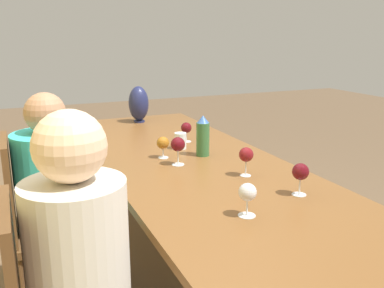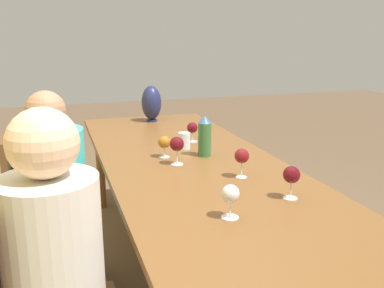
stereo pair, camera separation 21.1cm
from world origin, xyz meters
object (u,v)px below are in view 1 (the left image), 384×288
at_px(chair_far, 39,221).
at_px(vase, 139,104).
at_px(water_bottle, 203,136).
at_px(wine_glass_0, 186,128).
at_px(person_near, 84,277).
at_px(wine_glass_2, 301,172).
at_px(wine_glass_4, 246,155).
at_px(water_tumbler, 180,141).
at_px(wine_glass_5, 247,193).
at_px(wine_glass_3, 178,145).
at_px(wine_glass_1, 163,143).
at_px(person_far, 56,197).

bearing_deg(chair_far, vase, -38.33).
height_order(water_bottle, chair_far, water_bottle).
bearing_deg(wine_glass_0, vase, 8.12).
bearing_deg(chair_far, water_bottle, -88.82).
xyz_separation_m(chair_far, person_near, (-0.89, -0.09, 0.16)).
distance_m(vase, wine_glass_0, 0.75).
distance_m(wine_glass_0, wine_glass_2, 1.09).
relative_size(water_bottle, wine_glass_4, 1.61).
height_order(vase, person_near, person_near).
xyz_separation_m(water_tumbler, wine_glass_5, (-1.04, 0.13, 0.05)).
distance_m(vase, wine_glass_3, 1.20).
bearing_deg(vase, water_bottle, -176.29).
xyz_separation_m(wine_glass_1, person_far, (-0.06, 0.62, -0.21)).
relative_size(vase, person_far, 0.25).
relative_size(vase, wine_glass_5, 2.13).
bearing_deg(water_bottle, person_far, 91.30).
bearing_deg(person_far, wine_glass_2, -126.48).
height_order(wine_glass_0, wine_glass_3, wine_glass_3).
relative_size(wine_glass_1, wine_glass_3, 0.81).
bearing_deg(person_far, wine_glass_4, -114.25).
relative_size(wine_glass_5, person_far, 0.12).
height_order(vase, chair_far, vase).
height_order(wine_glass_2, wine_glass_3, wine_glass_3).
distance_m(wine_glass_3, person_far, 0.70).
distance_m(water_tumbler, wine_glass_1, 0.22).
height_order(wine_glass_2, wine_glass_4, wine_glass_4).
relative_size(wine_glass_3, wine_glass_4, 1.05).
bearing_deg(wine_glass_0, water_tumbler, 145.50).
distance_m(wine_glass_4, person_near, 1.04).
height_order(wine_glass_1, person_near, person_near).
distance_m(wine_glass_2, wine_glass_3, 0.72).
bearing_deg(wine_glass_2, water_tumbler, 11.97).
distance_m(water_bottle, wine_glass_0, 0.34).
bearing_deg(wine_glass_5, wine_glass_0, -11.11).
distance_m(wine_glass_0, wine_glass_5, 1.21).
relative_size(wine_glass_0, wine_glass_5, 0.96).
distance_m(wine_glass_1, wine_glass_2, 0.87).
height_order(water_tumbler, wine_glass_1, wine_glass_1).
height_order(wine_glass_0, person_near, person_near).
height_order(water_tumbler, wine_glass_5, wine_glass_5).
distance_m(chair_far, person_far, 0.15).
distance_m(wine_glass_0, wine_glass_1, 0.40).
bearing_deg(wine_glass_3, water_tumbler, -24.04).
relative_size(vase, wine_glass_4, 1.95).
distance_m(wine_glass_2, wine_glass_5, 0.35).
height_order(water_bottle, vase, vase).
bearing_deg(water_bottle, person_near, 136.75).
relative_size(water_tumbler, wine_glass_1, 0.80).
bearing_deg(wine_glass_1, person_near, 146.91).
distance_m(wine_glass_0, wine_glass_3, 0.51).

